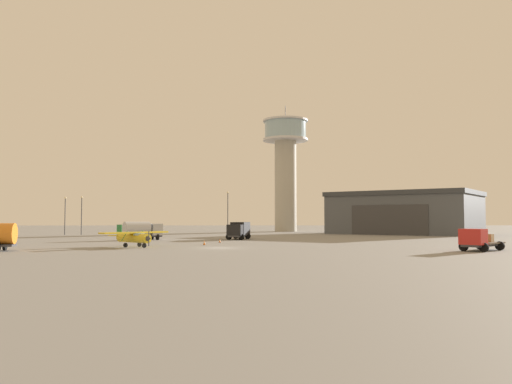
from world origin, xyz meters
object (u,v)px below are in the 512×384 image
traffic_cone_near_right (220,241)px  truck_flatbed_red (478,240)px  light_post_west (65,212)px  control_tower (285,160)px  truck_box_black (239,230)px  light_post_centre (228,209)px  truck_fuel_tanker_silver (142,230)px  light_post_east (82,212)px  airplane_yellow (133,237)px  traffic_cone_near_left (204,243)px

traffic_cone_near_right → truck_flatbed_red: bearing=-34.2°
truck_flatbed_red → light_post_west: bearing=-83.0°
control_tower → truck_box_black: size_ratio=4.96×
truck_flatbed_red → light_post_centre: light_post_centre is taller
truck_fuel_tanker_silver → light_post_centre: (13.18, 28.75, 3.94)m
light_post_east → light_post_west: bearing=179.2°
truck_box_black → light_post_west: (-37.88, 24.15, 3.30)m
light_post_east → traffic_cone_near_right: light_post_east is taller
airplane_yellow → truck_flatbed_red: 40.18m
airplane_yellow → truck_box_black: 26.52m
airplane_yellow → truck_fuel_tanker_silver: truck_fuel_tanker_silver is taller
traffic_cone_near_left → light_post_centre: bearing=87.8°
light_post_centre → traffic_cone_near_left: (-1.70, -44.58, -5.33)m
light_post_centre → traffic_cone_near_right: bearing=-89.9°
truck_fuel_tanker_silver → light_post_west: (-21.95, 26.60, 3.25)m
light_post_centre → light_post_east: bearing=-176.0°
truck_flatbed_red → traffic_cone_near_left: bearing=-65.6°
airplane_yellow → truck_flatbed_red: bearing=30.7°
truck_box_black → traffic_cone_near_right: truck_box_black is taller
truck_box_black → truck_flatbed_red: size_ratio=1.08×
light_post_centre → control_tower: bearing=60.2°
light_post_west → traffic_cone_near_left: size_ratio=13.26×
light_post_east → traffic_cone_near_right: bearing=-48.8°
truck_box_black → light_post_east: (-34.32, 24.10, 3.37)m
truck_fuel_tanker_silver → light_post_east: 32.47m
traffic_cone_near_right → light_post_east: bearing=131.2°
truck_fuel_tanker_silver → truck_flatbed_red: truck_fuel_tanker_silver is taller
light_post_west → light_post_east: size_ratio=0.99×
airplane_yellow → light_post_east: bearing=157.4°
light_post_east → airplane_yellow: bearing=-65.6°
control_tower → traffic_cone_near_left: bearing=-103.3°
truck_flatbed_red → traffic_cone_near_right: (-29.05, 19.75, -0.93)m
airplane_yellow → light_post_east: (-21.44, 47.28, 3.72)m
light_post_west → light_post_east: (3.56, -0.05, 0.07)m
airplane_yellow → truck_fuel_tanker_silver: (-3.05, 20.73, 0.40)m
traffic_cone_near_right → light_post_centre: bearing=90.1°
control_tower → light_post_east: control_tower is taller
light_post_west → traffic_cone_near_left: (33.42, -42.42, -4.64)m
control_tower → truck_box_black: control_tower is taller
truck_box_black → traffic_cone_near_left: 18.86m
truck_flatbed_red → light_post_west: size_ratio=0.79×
truck_box_black → light_post_east: bearing=-110.6°
truck_fuel_tanker_silver → traffic_cone_near_right: (13.26, -9.56, -1.42)m
truck_box_black → light_post_centre: light_post_centre is taller
control_tower → truck_fuel_tanker_silver: control_tower is taller
traffic_cone_near_left → traffic_cone_near_right: size_ratio=1.14×
airplane_yellow → truck_fuel_tanker_silver: size_ratio=1.20×
truck_box_black → truck_fuel_tanker_silver: truck_fuel_tanker_silver is taller
control_tower → traffic_cone_near_right: bearing=-103.0°
truck_flatbed_red → light_post_west: light_post_west is taller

